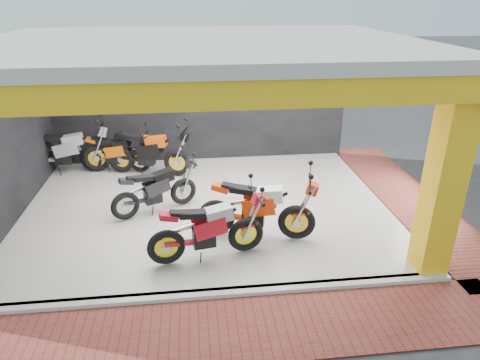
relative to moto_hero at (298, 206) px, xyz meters
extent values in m
plane|color=#2D2D30|center=(-1.66, -0.37, -0.83)|extent=(80.00, 80.00, 0.00)
cube|color=white|center=(-1.66, 1.63, -0.78)|extent=(8.00, 6.00, 0.10)
cube|color=beige|center=(-1.66, 1.63, 2.77)|extent=(8.40, 6.40, 0.20)
cube|color=black|center=(-1.66, 4.73, 0.92)|extent=(8.20, 0.20, 3.50)
cube|color=yellow|center=(2.09, -1.12, 0.92)|extent=(0.50, 0.50, 3.50)
cube|color=yellow|center=(-1.66, -1.37, 2.47)|extent=(8.40, 0.30, 0.40)
cube|color=yellow|center=(2.34, 1.63, 2.47)|extent=(0.30, 6.40, 0.40)
cube|color=white|center=(-1.66, -1.39, -0.78)|extent=(8.00, 0.20, 0.10)
cube|color=maroon|center=(-1.66, -2.17, -0.82)|extent=(9.00, 1.40, 0.03)
cube|color=maroon|center=(3.14, 1.63, -0.82)|extent=(1.40, 7.00, 0.03)
camera|label=1|loc=(-1.90, -6.98, 3.70)|focal=32.00mm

